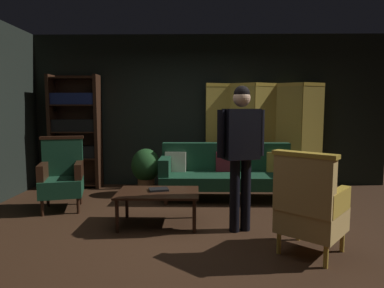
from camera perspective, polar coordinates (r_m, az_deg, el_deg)
ground_plane at (r=4.06m, az=-0.17°, el=-14.67°), size 10.00×10.00×0.00m
back_wall at (r=6.25m, az=0.22°, el=5.69°), size 7.20×0.10×2.80m
folding_screen at (r=6.09m, az=12.44°, el=1.64°), size 2.12×0.29×1.90m
bookshelf at (r=6.40m, az=-19.45°, el=2.42°), size 0.90×0.32×2.05m
velvet_couch at (r=5.37m, az=6.00°, el=-4.56°), size 2.12×0.78×0.88m
coffee_table at (r=4.16m, az=-5.86°, el=-8.80°), size 1.00×0.64×0.42m
armchair_gilt_accent at (r=3.47m, az=19.60°, el=-10.12°), size 0.81×0.81×1.04m
armchair_wing_left at (r=5.12m, az=-21.49°, el=-5.03°), size 0.71×0.71×1.04m
standing_figure at (r=3.86m, az=8.43°, el=-0.14°), size 0.56×0.33×1.70m
potted_plant at (r=5.63m, az=-7.95°, el=-4.15°), size 0.49×0.49×0.78m
book_black_cloth at (r=4.21m, az=-5.78°, el=-7.80°), size 0.27×0.22×0.03m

